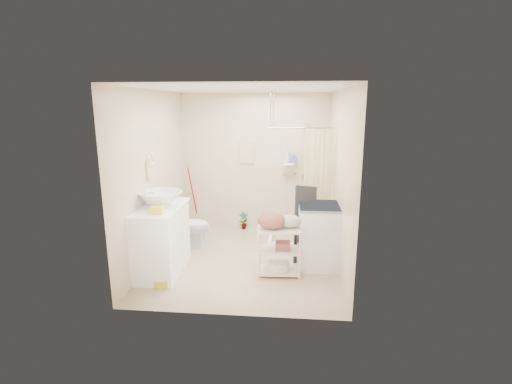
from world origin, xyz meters
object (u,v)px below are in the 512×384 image
at_px(vanity, 161,239).
at_px(toilet, 188,225).
at_px(washing_machine, 320,235).
at_px(laundry_rack, 279,247).

distance_m(vanity, toilet, 1.02).
bearing_deg(washing_machine, vanity, -170.54).
relative_size(vanity, washing_machine, 1.18).
distance_m(vanity, laundry_rack, 1.70).
relative_size(toilet, washing_machine, 0.79).
height_order(toilet, washing_machine, washing_machine).
height_order(washing_machine, laundry_rack, washing_machine).
bearing_deg(washing_machine, toilet, 164.02).
xyz_separation_m(washing_machine, laundry_rack, (-0.60, -0.37, -0.06)).
bearing_deg(vanity, toilet, 82.05).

